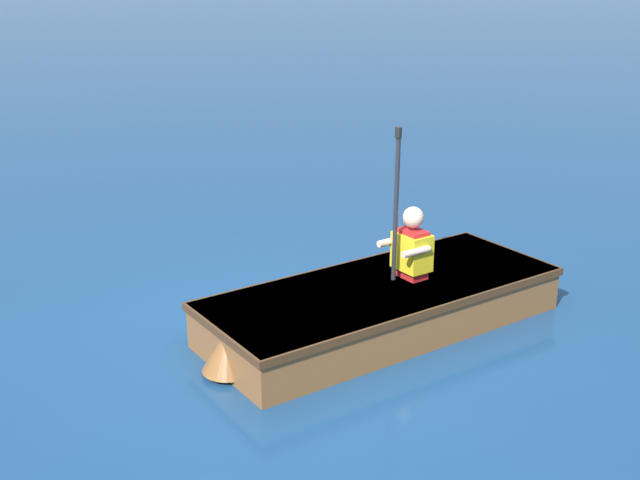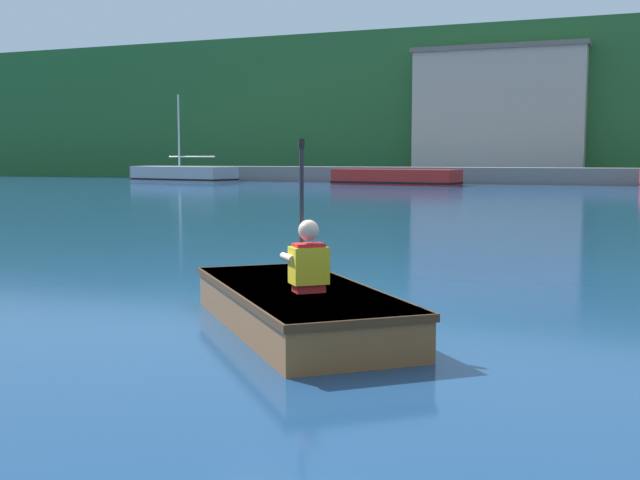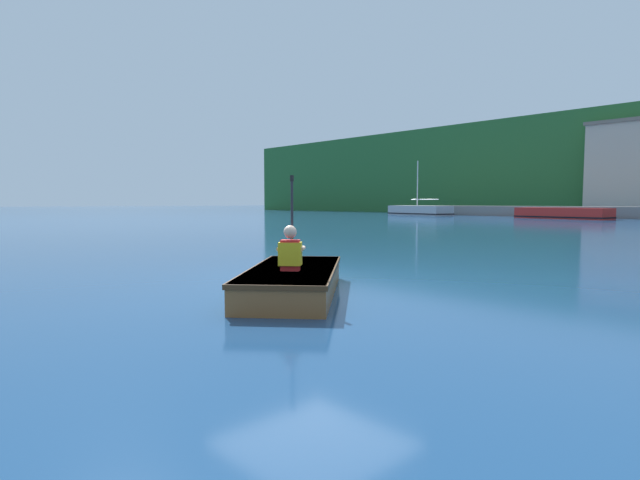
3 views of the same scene
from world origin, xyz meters
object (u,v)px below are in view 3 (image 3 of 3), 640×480
object	(u,v)px
moored_boat_dock_west_end	(419,211)
person_paddler	(290,250)
moored_boat_dock_west_inner	(562,214)
rowboat_foreground	(294,278)

from	to	relation	value
moored_boat_dock_west_end	person_paddler	world-z (taller)	moored_boat_dock_west_end
moored_boat_dock_west_inner	rowboat_foreground	distance (m)	36.03
rowboat_foreground	person_paddler	size ratio (longest dim) A/B	2.37
moored_boat_dock_west_inner	person_paddler	bearing A→B (deg)	-74.41
moored_boat_dock_west_end	rowboat_foreground	distance (m)	42.46
moored_boat_dock_west_end	person_paddler	bearing A→B (deg)	-56.96
person_paddler	moored_boat_dock_west_end	bearing A→B (deg)	123.04
rowboat_foreground	person_paddler	xyz separation A→B (m)	(0.21, -0.24, 0.42)
rowboat_foreground	person_paddler	distance (m)	0.53
moored_boat_dock_west_inner	rowboat_foreground	bearing A→B (deg)	-74.64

